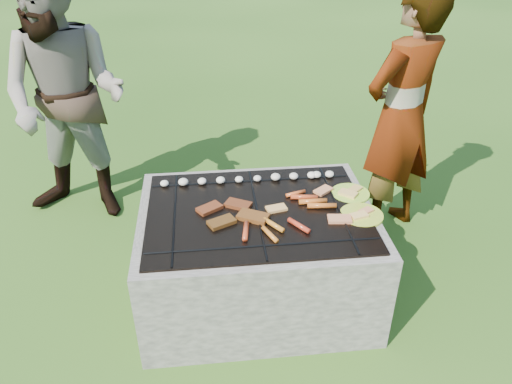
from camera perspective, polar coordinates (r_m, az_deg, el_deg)
lawn at (r=3.12m, az=0.10°, el=-11.50°), size 60.00×60.00×0.00m
fire_pit at (r=2.94m, az=0.11°, el=-7.48°), size 1.30×1.00×0.62m
mushrooms at (r=3.01m, az=-0.06°, el=1.60°), size 1.05×0.06×0.04m
pork_slabs at (r=2.70m, az=-2.55°, el=-2.45°), size 0.40×0.30×0.02m
sausages at (r=2.70m, az=4.29°, el=-2.42°), size 0.55×0.48×0.03m
bread_on_grate at (r=2.77m, az=6.92°, el=-1.74°), size 0.45×0.40×0.02m
plate_far at (r=2.95m, az=10.73°, el=-0.15°), size 0.25×0.25×0.03m
plate_near at (r=2.77m, az=11.96°, el=-2.59°), size 0.24×0.24×0.03m
cook at (r=3.42m, az=16.25°, el=8.28°), size 0.74×0.65×1.71m
bystander at (r=3.67m, az=-20.84°, el=9.95°), size 1.04×0.90×1.81m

